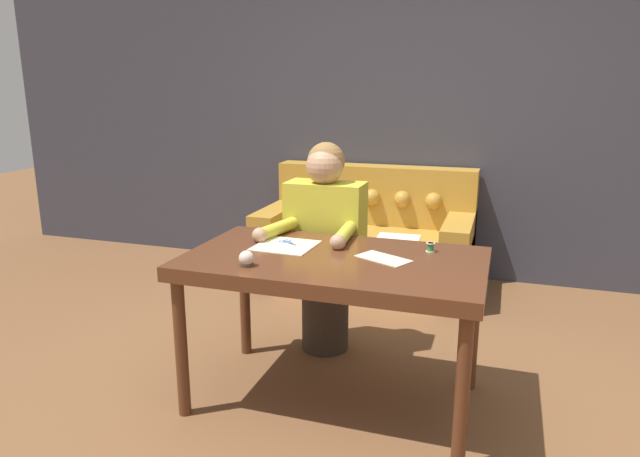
# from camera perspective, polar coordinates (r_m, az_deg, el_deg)

# --- Properties ---
(ground_plane) EXTENTS (16.00, 16.00, 0.00)m
(ground_plane) POSITION_cam_1_polar(r_m,az_deg,el_deg) (2.97, 2.97, -17.35)
(ground_plane) COLOR brown
(wall_back) EXTENTS (8.00, 0.06, 2.60)m
(wall_back) POSITION_cam_1_polar(r_m,az_deg,el_deg) (4.73, 10.49, 10.90)
(wall_back) COLOR #383842
(wall_back) RESTS_ON ground_plane
(dining_table) EXTENTS (1.41, 0.81, 0.76)m
(dining_table) POSITION_cam_1_polar(r_m,az_deg,el_deg) (2.73, 1.41, -4.37)
(dining_table) COLOR #562D19
(dining_table) RESTS_ON ground_plane
(couch) EXTENTS (1.62, 0.88, 0.91)m
(couch) POSITION_cam_1_polar(r_m,az_deg,el_deg) (4.53, 4.71, -1.66)
(couch) COLOR #B7842D
(couch) RESTS_ON ground_plane
(person) EXTENTS (0.50, 0.61, 1.24)m
(person) POSITION_cam_1_polar(r_m,az_deg,el_deg) (3.31, 0.47, -1.79)
(person) COLOR #33281E
(person) RESTS_ON ground_plane
(pattern_paper_main) EXTENTS (0.30, 0.30, 0.00)m
(pattern_paper_main) POSITION_cam_1_polar(r_m,az_deg,el_deg) (2.89, -3.47, -1.71)
(pattern_paper_main) COLOR beige
(pattern_paper_main) RESTS_ON dining_table
(pattern_paper_offcut) EXTENTS (0.28, 0.23, 0.00)m
(pattern_paper_offcut) POSITION_cam_1_polar(r_m,az_deg,el_deg) (2.69, 6.35, -3.00)
(pattern_paper_offcut) COLOR beige
(pattern_paper_offcut) RESTS_ON dining_table
(scissors) EXTENTS (0.21, 0.17, 0.01)m
(scissors) POSITION_cam_1_polar(r_m,az_deg,el_deg) (2.93, -3.00, -1.50)
(scissors) COLOR silver
(scissors) RESTS_ON dining_table
(thread_spool) EXTENTS (0.04, 0.04, 0.05)m
(thread_spool) POSITION_cam_1_polar(r_m,az_deg,el_deg) (2.84, 10.99, -1.85)
(thread_spool) COLOR #338C4C
(thread_spool) RESTS_ON dining_table
(pin_cushion) EXTENTS (0.07, 0.07, 0.07)m
(pin_cushion) POSITION_cam_1_polar(r_m,az_deg,el_deg) (2.58, -7.36, -3.05)
(pin_cushion) COLOR #4C3828
(pin_cushion) RESTS_ON dining_table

